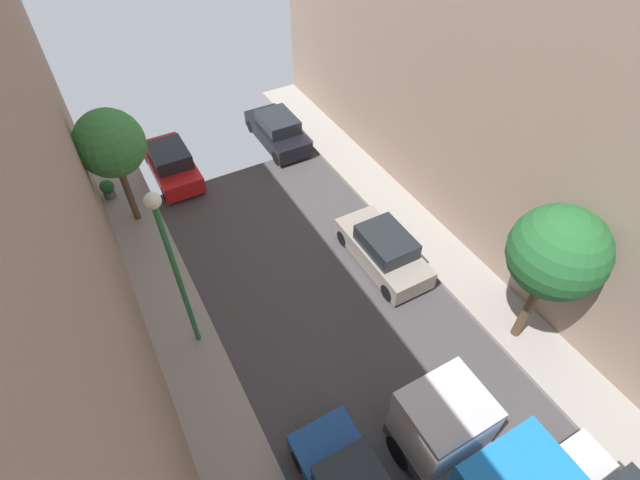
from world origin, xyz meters
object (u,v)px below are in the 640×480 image
(parked_car_right_3, at_px, (278,131))
(street_tree_0, at_px, (110,144))
(parked_car_left_3, at_px, (171,163))
(lamp_post, at_px, (171,256))
(potted_plant_3, at_px, (108,189))
(parked_car_right_2, at_px, (383,250))
(street_tree_1, at_px, (557,253))

(parked_car_right_3, xyz_separation_m, street_tree_0, (-7.61, -2.31, 3.08))
(parked_car_left_3, bearing_deg, lamp_post, -101.80)
(parked_car_left_3, bearing_deg, potted_plant_3, -174.33)
(parked_car_right_3, bearing_deg, parked_car_right_2, -90.00)
(parked_car_right_3, height_order, street_tree_1, street_tree_1)
(parked_car_left_3, xyz_separation_m, potted_plant_3, (-2.92, -0.29, -0.11))
(parked_car_right_2, relative_size, parked_car_right_3, 1.00)
(parked_car_left_3, bearing_deg, street_tree_0, -134.90)
(potted_plant_3, xyz_separation_m, lamp_post, (1.02, -8.80, 3.57))
(parked_car_left_3, xyz_separation_m, parked_car_right_3, (5.40, 0.10, 0.00))
(parked_car_right_3, relative_size, street_tree_0, 0.85)
(parked_car_right_3, bearing_deg, street_tree_1, -81.78)
(parked_car_right_3, bearing_deg, street_tree_0, -163.08)
(parked_car_left_3, height_order, potted_plant_3, parked_car_left_3)
(parked_car_right_2, relative_size, street_tree_0, 0.85)
(street_tree_1, bearing_deg, parked_car_right_2, 112.67)
(parked_car_right_2, bearing_deg, street_tree_0, 137.63)
(parked_car_left_3, relative_size, parked_car_right_3, 1.00)
(parked_car_right_3, xyz_separation_m, potted_plant_3, (-8.32, -0.39, -0.11))
(parked_car_right_2, xyz_separation_m, potted_plant_3, (-8.32, 8.86, -0.11))
(street_tree_1, bearing_deg, street_tree_0, 129.21)
(street_tree_0, bearing_deg, lamp_post, -87.45)
(parked_car_right_2, relative_size, street_tree_1, 0.79)
(parked_car_left_3, height_order, parked_car_right_3, same)
(parked_car_left_3, distance_m, street_tree_0, 4.39)
(street_tree_1, bearing_deg, parked_car_right_3, 98.22)
(parked_car_right_3, relative_size, potted_plant_3, 4.80)
(parked_car_right_2, bearing_deg, parked_car_right_3, 90.00)
(parked_car_right_2, bearing_deg, potted_plant_3, 133.18)
(parked_car_right_2, xyz_separation_m, parked_car_right_3, (0.00, 9.25, 0.00))
(parked_car_right_2, xyz_separation_m, street_tree_0, (-7.61, 6.94, 3.08))
(street_tree_1, distance_m, potted_plant_3, 17.56)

